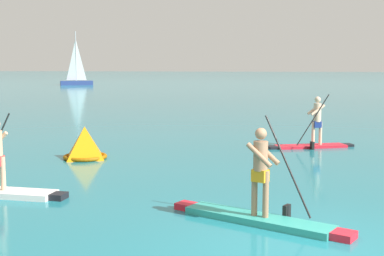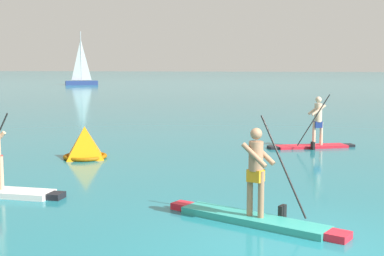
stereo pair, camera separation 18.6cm
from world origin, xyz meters
The scene contains 6 objects.
ground centered at (0.00, 0.00, 0.00)m, with size 440.00×440.00×0.00m, color #1E727F.
paddleboarder_near_left centered at (-6.48, 2.19, 0.33)m, with size 2.90×0.88×1.79m.
paddleboarder_mid_center centered at (-0.80, 1.25, 0.34)m, with size 3.38×1.78×1.94m.
paddleboarder_far_right centered at (0.39, 10.51, 0.42)m, with size 3.01×1.57×1.92m.
race_marker_buoy centered at (-6.49, 6.90, 0.43)m, with size 1.43×1.43×0.99m.
sailboat_left_horizon centered at (-30.90, 62.60, 1.10)m, with size 4.53×3.21×7.54m.
Camera 1 is at (-0.19, -8.12, 2.84)m, focal length 49.59 mm.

